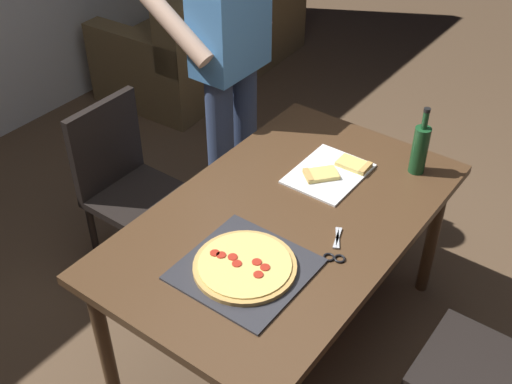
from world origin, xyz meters
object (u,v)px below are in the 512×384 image
Objects in this scene: pepperoni_pizza_on_tray at (245,267)px; wine_bottle at (420,148)px; dining_table at (285,230)px; person_serving_pizza at (228,59)px; chair_far_side at (125,179)px; couch at (212,37)px; kitchen_scissors at (335,251)px; chair_near_camera at (508,370)px.

wine_bottle is (0.94, -0.23, 0.10)m from pepperoni_pizza_on_tray.
wine_bottle reaches higher than dining_table.
wine_bottle is (0.03, -1.02, -0.13)m from person_serving_pizza.
couch is at bearing 28.41° from chair_far_side.
kitchen_scissors reaches higher than dining_table.
dining_table is 7.89× the size of kitchen_scissors.
kitchen_scissors is at bearing 95.55° from chair_near_camera.
chair_far_side is 2.06× the size of pepperoni_pizza_on_tray.
chair_far_side is 1.42m from wine_bottle.
pepperoni_pizza_on_tray is at bearing -108.84° from chair_far_side.
chair_near_camera reaches higher than kitchen_scissors.
chair_far_side is 2.17m from couch.
chair_far_side is 2.85× the size of wine_bottle.
chair_far_side is 0.78m from person_serving_pizza.
wine_bottle is (0.59, -0.29, 0.20)m from dining_table.
chair_near_camera is at bearing -69.05° from pepperoni_pizza_on_tray.
dining_table is 0.29m from kitchen_scissors.
couch is 1.00× the size of person_serving_pizza.
chair_near_camera is at bearing -84.45° from kitchen_scissors.
chair_far_side is at bearing 86.87° from kitchen_scissors.
person_serving_pizza reaches higher than dining_table.
pepperoni_pizza_on_tray is (-0.35, 0.90, 0.25)m from chair_near_camera.
pepperoni_pizza_on_tray is at bearing -170.94° from dining_table.
pepperoni_pizza_on_tray is at bearing -138.96° from person_serving_pizza.
chair_near_camera is 0.73m from kitchen_scissors.
chair_near_camera is 0.52× the size of couch.
person_serving_pizza reaches higher than chair_far_side.
chair_near_camera is at bearing -131.36° from wine_bottle.
person_serving_pizza is (0.56, 1.69, 0.49)m from chair_near_camera.
wine_bottle is (0.59, 0.67, 0.36)m from chair_near_camera.
person_serving_pizza is 5.54× the size of wine_bottle.
chair_near_camera is 1.85m from person_serving_pizza.
pepperoni_pizza_on_tray is 1.38× the size of wine_bottle.
chair_near_camera is 1.00× the size of chair_far_side.
wine_bottle reaches higher than kitchen_scissors.
chair_near_camera reaches higher than dining_table.
dining_table is 0.36m from pepperoni_pizza_on_tray.
couch is (1.90, 2.94, -0.21)m from chair_near_camera.
dining_table is at bearing 154.12° from wine_bottle.
couch is 3.07m from pepperoni_pizza_on_tray.
chair_near_camera is (-0.00, -0.96, -0.16)m from dining_table.
chair_far_side is (0.00, 1.91, 0.00)m from chair_near_camera.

